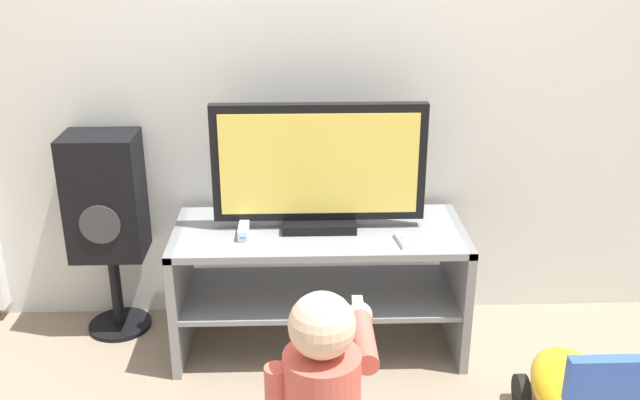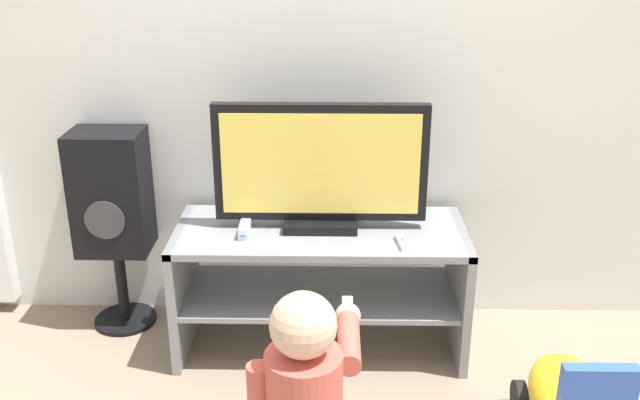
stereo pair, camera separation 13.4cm
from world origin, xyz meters
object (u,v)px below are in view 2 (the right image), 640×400
at_px(game_console, 246,226).
at_px(remote_primary, 402,242).
at_px(television, 321,168).
at_px(speaker_tower, 112,199).

height_order(game_console, remote_primary, game_console).
bearing_deg(television, speaker_tower, 171.18).
bearing_deg(speaker_tower, television, -8.82).
relative_size(television, speaker_tower, 0.94).
distance_m(television, game_console, 0.40).
relative_size(television, game_console, 4.44).
height_order(television, speaker_tower, television).
xyz_separation_m(television, game_console, (-0.31, -0.05, -0.24)).
bearing_deg(game_console, television, 9.44).
distance_m(television, speaker_tower, 0.96).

